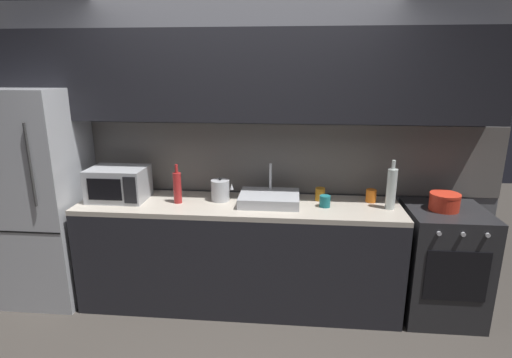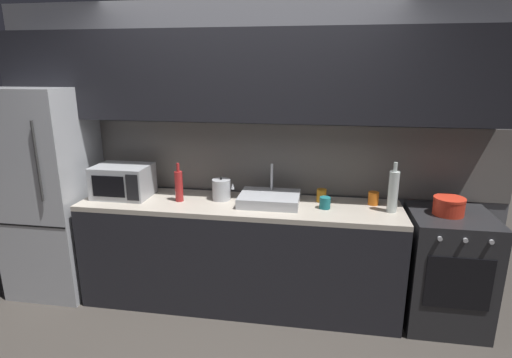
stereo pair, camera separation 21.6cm
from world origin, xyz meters
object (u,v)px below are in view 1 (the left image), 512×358
Objects in this scene: wine_bottle_red at (177,187)px; cooking_pot at (444,202)px; kettle at (220,190)px; mug_orange at (371,196)px; oven_range at (441,263)px; wine_bottle_clear at (391,188)px; microwave at (119,184)px; mug_amber at (320,194)px; mug_teal at (325,201)px; refrigerator at (42,197)px.

wine_bottle_red is 1.41× the size of cooking_pot.
cooking_pot is at bearing -2.22° from kettle.
oven_range is at bearing -14.25° from mug_orange.
wine_bottle_clear is at bearing -179.14° from oven_range.
oven_range is 1.96× the size of microwave.
wine_bottle_red is at bearing -164.76° from kettle.
mug_orange is at bearing 3.45° from kettle.
wine_bottle_red is 3.02× the size of mug_amber.
mug_amber is at bearing 179.41° from mug_orange.
wine_bottle_red is (-2.13, -0.02, 0.58)m from oven_range.
mug_orange is (1.57, 0.17, -0.08)m from wine_bottle_red.
mug_teal is at bearing -1.04° from microwave.
mug_amber is at bearing 8.37° from wine_bottle_red.
wine_bottle_clear is 1.71× the size of cooking_pot.
microwave is 2.08m from mug_orange.
refrigerator is 2.01× the size of oven_range.
wine_bottle_red is 1.17m from mug_amber.
cooking_pot is (1.76, -0.07, -0.02)m from kettle.
wine_bottle_clear reaches higher than cooking_pot.
mug_teal is 0.16m from mug_amber.
mug_orange reaches higher than oven_range.
refrigerator is at bearing 179.70° from mug_teal.
wine_bottle_clear reaches higher than microwave.
mug_teal is 0.86× the size of mug_amber.
kettle is 1.36m from wine_bottle_clear.
mug_teal is at bearing -179.21° from cooking_pot.
microwave is 5.02× the size of mug_teal.
wine_bottle_clear is 3.65× the size of mug_amber.
refrigerator reaches higher than wine_bottle_clear.
microwave is at bearing 1.55° from refrigerator.
wine_bottle_red is 1.19m from mug_teal.
microwave is at bearing 179.60° from cooking_pot.
oven_range is 0.52m from cooking_pot.
refrigerator is 3.94× the size of microwave.
mug_teal is at bearing -157.93° from mug_orange.
wine_bottle_red is (0.51, -0.04, -0.00)m from microwave.
mug_teal is at bearing -179.49° from wine_bottle_clear.
cooking_pot is (3.29, 0.00, 0.06)m from refrigerator.
refrigerator reaches higher than wine_bottle_red.
wine_bottle_clear reaches higher than mug_teal.
mug_teal is 0.40× the size of cooking_pot.
oven_range is at bearing -2.22° from kettle.
refrigerator is at bearing -176.41° from mug_amber.
microwave is 0.85m from kettle.
mug_orange and mug_amber have the same top height.
cooking_pot is (0.53, -0.14, 0.01)m from mug_orange.
mug_orange is (0.38, 0.16, 0.01)m from mug_teal.
microwave is at bearing -176.61° from kettle.
kettle is 0.51× the size of wine_bottle_clear.
oven_range is 4.57× the size of kettle.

